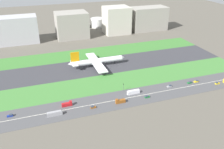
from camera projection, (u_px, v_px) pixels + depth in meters
ground_plane at (103, 65)px, 271.92m from camera, size 800.00×800.00×0.00m
runway at (103, 65)px, 271.90m from camera, size 280.00×46.00×0.10m
grass_median_north at (94, 53)px, 306.60m from camera, size 280.00×36.00×0.10m
grass_median_south at (116, 81)px, 237.20m from camera, size 280.00×36.00×0.10m
highway at (129, 98)px, 210.12m from camera, size 280.00×28.00×0.10m
highway_centerline at (129, 98)px, 210.09m from camera, size 266.00×0.50×0.01m
airliner at (96, 61)px, 266.74m from camera, size 65.00×56.00×19.70m
car_3 at (93, 107)px, 195.56m from camera, size 4.40×1.80×2.00m
car_1 at (170, 86)px, 226.89m from camera, size 4.40×1.80×2.00m
bus_0 at (133, 92)px, 215.53m from camera, size 11.60×2.50×3.50m
car_6 at (190, 82)px, 233.51m from camera, size 4.40×1.80×2.00m
car_4 at (10, 115)px, 185.38m from camera, size 4.40×1.80×2.00m
car_5 at (217, 83)px, 232.17m from camera, size 4.40×1.80×2.00m
truck_1 at (67, 104)px, 198.05m from camera, size 8.40×2.50×4.00m
bus_1 at (55, 114)px, 186.14m from camera, size 11.60×2.50×3.50m
car_2 at (196, 81)px, 235.77m from camera, size 4.40×1.80×2.00m
truck_2 at (120, 101)px, 202.21m from camera, size 8.40×2.50×4.00m
car_0 at (147, 97)px, 209.95m from camera, size 4.40×1.80×2.00m
traffic_light at (123, 87)px, 219.27m from camera, size 0.36×0.50×7.20m
terminal_building at (16, 30)px, 333.48m from camera, size 57.90×27.58×37.08m
hangar_building at (72, 25)px, 356.40m from camera, size 45.59×33.85×37.49m
office_tower at (116, 20)px, 376.47m from camera, size 38.23×32.34×40.86m
cargo_warehouse at (148, 19)px, 393.78m from camera, size 57.96×28.56×36.97m
fuel_tank_west at (84, 23)px, 407.14m from camera, size 16.72×16.72×17.69m
fuel_tank_centre at (97, 23)px, 414.96m from camera, size 23.03×23.03×14.83m
fuel_tank_east at (116, 21)px, 424.94m from camera, size 23.18×23.18×15.84m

